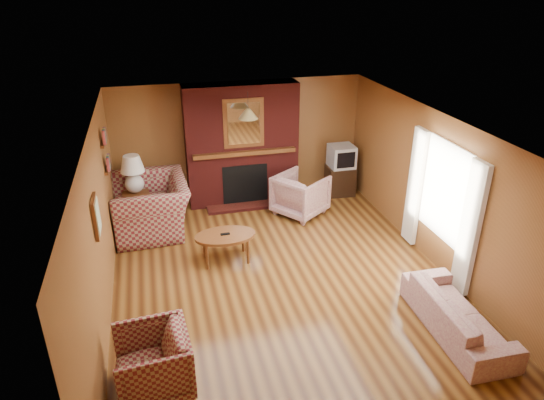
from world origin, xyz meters
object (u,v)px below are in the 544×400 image
object	(u,v)px
side_table	(138,208)
crt_tv	(342,156)
plaid_loveseat	(151,206)
table_lamp	(133,172)
floral_armchair	(300,195)
tv_stand	(340,180)
floral_sofa	(458,314)
coffee_table	(225,237)
fireplace	(242,145)
plaid_armchair	(153,362)

from	to	relation	value
side_table	crt_tv	world-z (taller)	crt_tv
plaid_loveseat	table_lamp	size ratio (longest dim) A/B	2.09
floral_armchair	tv_stand	xyz separation A→B (m)	(1.10, 0.71, -0.10)
floral_sofa	coffee_table	world-z (taller)	floral_sofa
fireplace	crt_tv	bearing A→B (deg)	-5.30
floral_sofa	table_lamp	distance (m)	5.81
plaid_loveseat	side_table	bearing A→B (deg)	-145.27
fireplace	plaid_armchair	distance (m)	5.15
floral_sofa	side_table	xyz separation A→B (m)	(-4.00, 4.15, 0.05)
fireplace	side_table	world-z (taller)	fireplace
coffee_table	fireplace	bearing A→B (deg)	71.78
plaid_loveseat	floral_sofa	xyz separation A→B (m)	(3.75, -3.82, -0.22)
fireplace	coffee_table	distance (m)	2.45
tv_stand	crt_tv	bearing A→B (deg)	-85.94
plaid_loveseat	table_lamp	world-z (taller)	table_lamp
table_lamp	crt_tv	xyz separation A→B (m)	(4.15, 0.34, -0.19)
plaid_armchair	floral_armchair	distance (m)	4.78
fireplace	plaid_loveseat	distance (m)	2.16
plaid_loveseat	tv_stand	size ratio (longest dim) A/B	2.44
floral_armchair	side_table	size ratio (longest dim) A/B	1.39
plaid_loveseat	floral_sofa	size ratio (longest dim) A/B	0.82
table_lamp	fireplace	bearing A→B (deg)	14.29
fireplace	tv_stand	size ratio (longest dim) A/B	3.95
coffee_table	tv_stand	world-z (taller)	tv_stand
fireplace	coffee_table	world-z (taller)	fireplace
floral_sofa	plaid_loveseat	bearing A→B (deg)	46.16
plaid_armchair	plaid_loveseat	bearing A→B (deg)	174.33
fireplace	plaid_armchair	xyz separation A→B (m)	(-1.95, -4.70, -0.81)
floral_armchair	plaid_armchair	bearing A→B (deg)	106.97
fireplace	plaid_loveseat	world-z (taller)	fireplace
plaid_loveseat	floral_sofa	bearing A→B (deg)	42.01
coffee_table	table_lamp	size ratio (longest dim) A/B	1.38
floral_sofa	tv_stand	size ratio (longest dim) A/B	2.97
plaid_loveseat	tv_stand	bearing A→B (deg)	97.38
floral_armchair	floral_sofa	bearing A→B (deg)	158.36
tv_stand	fireplace	bearing A→B (deg)	178.91
table_lamp	crt_tv	size ratio (longest dim) A/B	1.43
side_table	table_lamp	xyz separation A→B (m)	(0.00, 0.00, 0.71)
fireplace	table_lamp	xyz separation A→B (m)	(-2.10, -0.53, -0.15)
fireplace	floral_armchair	xyz separation A→B (m)	(0.95, -0.89, -0.78)
fireplace	coffee_table	bearing A→B (deg)	-108.22
plaid_loveseat	tv_stand	distance (m)	3.96
floral_sofa	crt_tv	size ratio (longest dim) A/B	3.62
plaid_armchair	side_table	world-z (taller)	plaid_armchair
floral_armchair	coffee_table	size ratio (longest dim) A/B	0.90
plaid_loveseat	floral_armchair	xyz separation A→B (m)	(2.80, -0.03, -0.08)
side_table	table_lamp	size ratio (longest dim) A/B	0.89
floral_sofa	tv_stand	distance (m)	4.50
plaid_armchair	side_table	xyz separation A→B (m)	(-0.15, 4.16, -0.06)
plaid_loveseat	crt_tv	distance (m)	3.97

